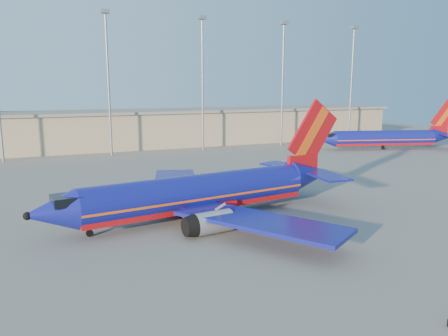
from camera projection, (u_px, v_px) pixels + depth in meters
The scene contains 5 objects.
ground at pixel (219, 211), 49.99m from camera, with size 220.00×220.00×0.00m, color slate.
terminal_building at pixel (166, 127), 105.52m from camera, with size 122.00×16.00×8.50m.
light_mast_row at pixel (157, 69), 90.29m from camera, with size 101.60×1.60×28.65m.
aircraft_main at pixel (205, 193), 47.19m from camera, with size 36.87×35.25×12.52m.
aircraft_second at pixel (387, 138), 98.10m from camera, with size 32.43×16.32×11.28m.
Camera 1 is at (-18.30, -44.62, 14.05)m, focal length 35.00 mm.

